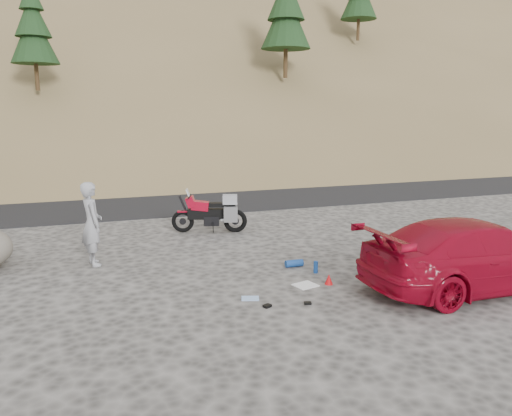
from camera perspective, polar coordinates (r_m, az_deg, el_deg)
The scene contains 13 objects.
ground at distance 10.85m, azimuth -5.72°, elevation -6.94°, with size 140.00×140.00×0.00m, color #3C3A37.
road at distance 19.48m, azimuth -11.95°, elevation 0.96°, with size 120.00×7.00×0.05m, color black.
hillside at distance 51.56m, azimuth -17.41°, elevation 19.23°, with size 120.00×73.00×46.72m.
motorcycle at distance 13.92m, azimuth -4.97°, elevation -0.61°, with size 2.05×0.96×1.25m.
man at distance 11.67m, azimuth -17.98°, elevation -6.14°, with size 0.67×0.44×1.84m, color #97989C.
red_car at distance 10.57m, azimuth 23.60°, elevation -8.34°, with size 1.87×4.59×1.33m, color maroon.
gear_white_cloth at distance 9.86m, azimuth 5.66°, elevation -8.77°, with size 0.42×0.38×0.01m, color white.
gear_blue_mat at distance 10.95m, azimuth 4.38°, elevation -6.32°, with size 0.16×0.16×0.39m, color navy.
gear_bottle at distance 10.59m, azimuth 6.84°, elevation -6.72°, with size 0.09×0.09×0.25m, color navy.
gear_funnel at distance 9.96m, azimuth 8.32°, elevation -8.06°, with size 0.16×0.16×0.21m, color red.
gear_glove_a at distance 8.97m, azimuth 5.93°, elevation -10.76°, with size 0.12×0.09×0.04m, color black.
gear_glove_b at distance 8.80m, azimuth 1.29°, elevation -11.13°, with size 0.13×0.10×0.04m, color black.
gear_blue_cloth at distance 9.17m, azimuth -0.67°, elevation -10.29°, with size 0.32×0.23×0.01m, color #98B9EB.
Camera 1 is at (-2.36, -10.05, 3.35)m, focal length 35.00 mm.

